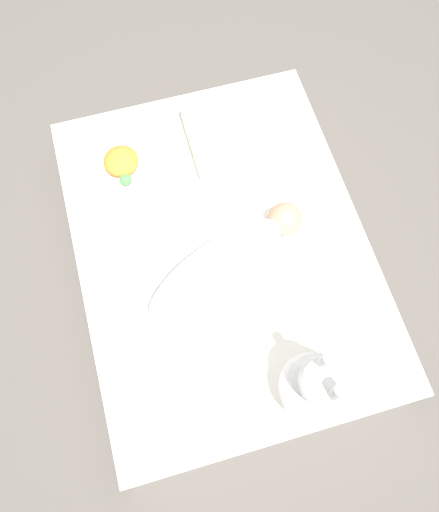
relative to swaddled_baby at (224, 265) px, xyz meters
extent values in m
plane|color=#514C47|center=(-0.09, 0.02, -0.29)|extent=(12.00, 12.00, 0.00)
cube|color=white|center=(-0.09, 0.02, -0.18)|extent=(1.28, 0.96, 0.22)
cube|color=white|center=(-0.06, 0.20, -0.06)|extent=(0.17, 0.18, 0.02)
ellipsoid|color=white|center=(0.01, -0.03, 0.00)|extent=(0.37, 0.54, 0.15)
sphere|color=tan|center=(-0.10, 0.24, -0.01)|extent=(0.11, 0.11, 0.11)
cube|color=white|center=(-0.49, 0.16, -0.04)|extent=(0.29, 0.29, 0.07)
sphere|color=white|center=(0.44, 0.14, 0.03)|extent=(0.20, 0.20, 0.20)
sphere|color=white|center=(0.44, 0.14, 0.17)|extent=(0.14, 0.14, 0.14)
cylinder|color=white|center=(0.40, 0.14, 0.26)|extent=(0.03, 0.03, 0.09)
cylinder|color=white|center=(0.47, 0.14, 0.26)|extent=(0.03, 0.03, 0.09)
ellipsoid|color=orange|center=(-0.49, -0.24, -0.04)|extent=(0.12, 0.12, 0.07)
sphere|color=#4C934C|center=(-0.41, -0.24, -0.05)|extent=(0.04, 0.04, 0.04)
camera|label=1|loc=(0.53, -0.16, 1.47)|focal=35.00mm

